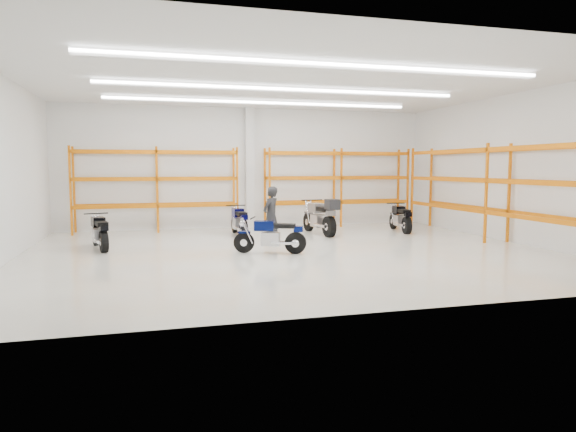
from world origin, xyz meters
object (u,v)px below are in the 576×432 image
object	(u,v)px
motorcycle_back_a	(100,233)
motorcycle_back_d	(401,219)
motorcycle_main	(273,237)
structural_column	(250,168)
standing_man	(271,215)
motorcycle_back_b	(239,222)
motorcycle_back_c	(321,217)

from	to	relation	value
motorcycle_back_a	motorcycle_back_d	size ratio (longest dim) A/B	0.97
motorcycle_main	motorcycle_back_d	distance (m)	6.32
motorcycle_main	structural_column	size ratio (longest dim) A/B	0.41
motorcycle_main	motorcycle_back_d	bearing A→B (deg)	30.97
motorcycle_back_d	structural_column	world-z (taller)	structural_column
motorcycle_main	motorcycle_back_a	distance (m)	4.88
structural_column	standing_man	bearing A→B (deg)	-92.59
motorcycle_back_b	structural_column	size ratio (longest dim) A/B	0.45
motorcycle_back_c	motorcycle_back_d	world-z (taller)	motorcycle_back_c
motorcycle_back_a	motorcycle_back_d	world-z (taller)	motorcycle_back_d
motorcycle_back_a	structural_column	xyz separation A→B (m)	(5.02, 4.08, 1.79)
motorcycle_main	motorcycle_back_b	size ratio (longest dim) A/B	0.92
motorcycle_back_a	motorcycle_main	bearing A→B (deg)	-22.66
motorcycle_back_a	motorcycle_back_b	bearing A→B (deg)	23.07
motorcycle_back_d	standing_man	xyz separation A→B (m)	(-5.10, -1.63, 0.39)
motorcycle_back_b	motorcycle_back_c	distance (m)	2.75
motorcycle_back_d	standing_man	bearing A→B (deg)	-162.25
motorcycle_main	motorcycle_back_a	size ratio (longest dim) A/B	0.95
motorcycle_back_a	motorcycle_back_c	bearing A→B (deg)	10.82
motorcycle_back_b	motorcycle_back_c	size ratio (longest dim) A/B	0.83
motorcycle_main	standing_man	size ratio (longest dim) A/B	1.09
motorcycle_back_d	structural_column	distance (m)	5.88
motorcycle_main	motorcycle_back_b	xyz separation A→B (m)	(-0.28, 3.68, 0.02)
motorcycle_main	motorcycle_back_d	xyz separation A→B (m)	(5.42, 3.25, 0.02)
motorcycle_main	structural_column	bearing A→B (deg)	85.02
motorcycle_main	motorcycle_back_b	distance (m)	3.69
structural_column	motorcycle_main	bearing A→B (deg)	-94.98
motorcycle_back_c	motorcycle_back_a	bearing A→B (deg)	-169.18
motorcycle_main	motorcycle_back_b	bearing A→B (deg)	94.32
motorcycle_back_a	structural_column	size ratio (longest dim) A/B	0.44
motorcycle_back_a	standing_man	bearing A→B (deg)	-3.08
motorcycle_main	structural_column	xyz separation A→B (m)	(0.52, 5.96, 1.80)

